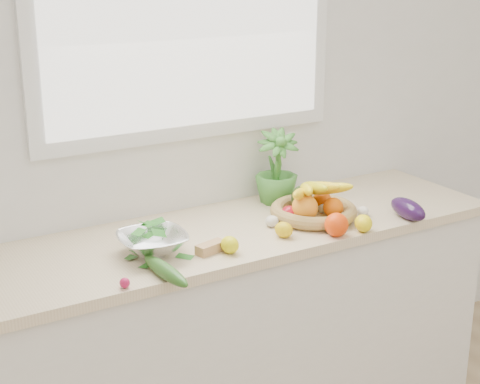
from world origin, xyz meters
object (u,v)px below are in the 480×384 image
apple (289,215)px  cucumber (165,271)px  potted_herb (277,168)px  fruit_basket (313,206)px  eggplant (408,209)px  colander_with_spinach (152,238)px

apple → cucumber: size_ratio=0.25×
potted_herb → fruit_basket: bearing=-86.4°
cucumber → potted_herb: potted_herb is taller
fruit_basket → apple: bearing=178.0°
apple → eggplant: bearing=-24.6°
cucumber → potted_herb: 0.87m
cucumber → fruit_basket: 0.78m
eggplant → fruit_basket: fruit_basket is taller
fruit_basket → cucumber: bearing=-163.9°
potted_herb → colander_with_spinach: size_ratio=1.22×
apple → potted_herb: bearing=68.0°
eggplant → cucumber: (-1.07, -0.02, -0.01)m
fruit_basket → colander_with_spinach: bearing=-178.6°
fruit_basket → colander_with_spinach: (-0.70, -0.02, 0.01)m
eggplant → cucumber: eggplant is taller
eggplant → colander_with_spinach: bearing=170.2°
potted_herb → apple: bearing=-112.0°
fruit_basket → colander_with_spinach: size_ratio=1.51×
eggplant → potted_herb: (-0.34, 0.44, 0.11)m
fruit_basket → potted_herb: bearing=93.6°
apple → fruit_basket: (0.11, -0.00, 0.02)m
apple → cucumber: apple is taller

